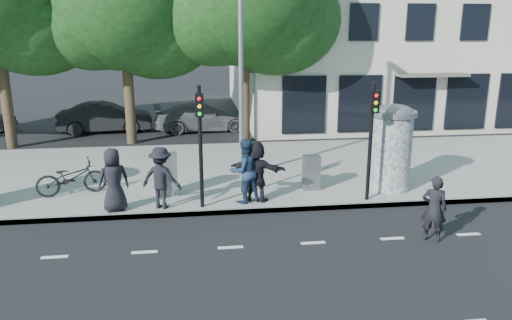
{
  "coord_description": "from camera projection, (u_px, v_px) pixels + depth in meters",
  "views": [
    {
      "loc": [
        -0.78,
        -9.42,
        5.1
      ],
      "look_at": [
        0.88,
        3.5,
        1.55
      ],
      "focal_mm": 35.0,
      "sensor_mm": 36.0,
      "label": 1
    }
  ],
  "objects": [
    {
      "name": "ground",
      "position": [
        236.0,
        276.0,
        10.45
      ],
      "size": [
        120.0,
        120.0,
        0.0
      ],
      "primitive_type": "plane",
      "color": "black",
      "rests_on": "ground"
    },
    {
      "name": "sidewalk",
      "position": [
        217.0,
        172.0,
        17.61
      ],
      "size": [
        40.0,
        8.0,
        0.15
      ],
      "primitive_type": "cube",
      "color": "gray",
      "rests_on": "ground"
    },
    {
      "name": "curb",
      "position": [
        224.0,
        212.0,
        13.83
      ],
      "size": [
        40.0,
        0.1,
        0.16
      ],
      "primitive_type": "cube",
      "color": "slate",
      "rests_on": "ground"
    },
    {
      "name": "lane_dash_far",
      "position": [
        230.0,
        247.0,
        11.79
      ],
      "size": [
        32.0,
        0.12,
        0.01
      ],
      "primitive_type": "cube",
      "color": "silver",
      "rests_on": "ground"
    },
    {
      "name": "ad_column_right",
      "position": [
        392.0,
        145.0,
        15.18
      ],
      "size": [
        1.36,
        1.36,
        2.65
      ],
      "color": "beige",
      "rests_on": "sidewalk"
    },
    {
      "name": "traffic_pole_near",
      "position": [
        200.0,
        135.0,
        13.42
      ],
      "size": [
        0.22,
        0.31,
        3.4
      ],
      "color": "black",
      "rests_on": "sidewalk"
    },
    {
      "name": "traffic_pole_far",
      "position": [
        372.0,
        130.0,
        14.01
      ],
      "size": [
        0.22,
        0.31,
        3.4
      ],
      "color": "black",
      "rests_on": "sidewalk"
    },
    {
      "name": "street_lamp",
      "position": [
        241.0,
        35.0,
        15.64
      ],
      "size": [
        0.25,
        0.93,
        8.0
      ],
      "color": "slate",
      "rests_on": "sidewalk"
    },
    {
      "name": "tree_near_left",
      "position": [
        123.0,
        0.0,
        20.59
      ],
      "size": [
        6.8,
        6.8,
        8.97
      ],
      "color": "#38281C",
      "rests_on": "ground"
    },
    {
      "name": "building",
      "position": [
        407.0,
        9.0,
        29.48
      ],
      "size": [
        20.3,
        15.85,
        12.0
      ],
      "color": "beige",
      "rests_on": "ground"
    },
    {
      "name": "ped_a",
      "position": [
        113.0,
        180.0,
        13.5
      ],
      "size": [
        1.01,
        0.84,
        1.76
      ],
      "primitive_type": "imported",
      "rotation": [
        0.0,
        0.0,
        3.53
      ],
      "color": "black",
      "rests_on": "sidewalk"
    },
    {
      "name": "ped_c",
      "position": [
        245.0,
        171.0,
        14.17
      ],
      "size": [
        1.09,
        0.98,
        1.86
      ],
      "primitive_type": "imported",
      "rotation": [
        0.0,
        0.0,
        3.5
      ],
      "color": "#1D2E49",
      "rests_on": "sidewalk"
    },
    {
      "name": "ped_d",
      "position": [
        161.0,
        178.0,
        13.73
      ],
      "size": [
        1.28,
        1.0,
        1.73
      ],
      "primitive_type": "imported",
      "rotation": [
        0.0,
        0.0,
        2.78
      ],
      "color": "black",
      "rests_on": "sidewalk"
    },
    {
      "name": "ped_f",
      "position": [
        257.0,
        171.0,
        14.27
      ],
      "size": [
        1.74,
        1.18,
        1.77
      ],
      "primitive_type": "imported",
      "rotation": [
        0.0,
        0.0,
        2.75
      ],
      "color": "black",
      "rests_on": "sidewalk"
    },
    {
      "name": "man_road",
      "position": [
        434.0,
        209.0,
        11.99
      ],
      "size": [
        0.71,
        0.61,
        1.63
      ],
      "primitive_type": "imported",
      "rotation": [
        0.0,
        0.0,
        2.69
      ],
      "color": "black",
      "rests_on": "ground"
    },
    {
      "name": "bicycle",
      "position": [
        71.0,
        178.0,
        14.89
      ],
      "size": [
        1.25,
        2.14,
        1.06
      ],
      "primitive_type": "imported",
      "rotation": [
        0.0,
        0.0,
        1.86
      ],
      "color": "black",
      "rests_on": "sidewalk"
    },
    {
      "name": "cabinet_left",
      "position": [
        167.0,
        174.0,
        14.85
      ],
      "size": [
        0.62,
        0.45,
        1.29
      ],
      "primitive_type": "cube",
      "rotation": [
        0.0,
        0.0,
        0.01
      ],
      "color": "slate",
      "rests_on": "sidewalk"
    },
    {
      "name": "cabinet_right",
      "position": [
        311.0,
        172.0,
        15.38
      ],
      "size": [
        0.52,
        0.38,
        1.07
      ],
      "primitive_type": "cube",
      "rotation": [
        0.0,
        0.0,
        -0.02
      ],
      "color": "#5C5D60",
      "rests_on": "sidewalk"
    },
    {
      "name": "car_mid",
      "position": [
        105.0,
        117.0,
        24.27
      ],
      "size": [
        1.84,
        4.51,
        1.45
      ],
      "primitive_type": "imported",
      "rotation": [
        0.0,
        0.0,
        1.64
      ],
      "color": "black",
      "rests_on": "ground"
    },
    {
      "name": "car_right",
      "position": [
        202.0,
        117.0,
        24.62
      ],
      "size": [
        2.38,
        4.83,
        1.35
      ],
      "primitive_type": "imported",
      "rotation": [
        0.0,
        0.0,
        1.68
      ],
      "color": "#5A5B62",
      "rests_on": "ground"
    }
  ]
}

